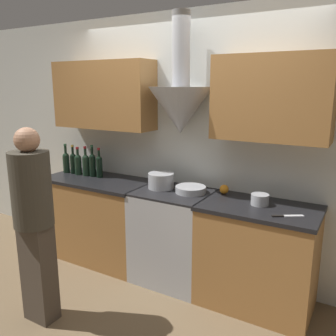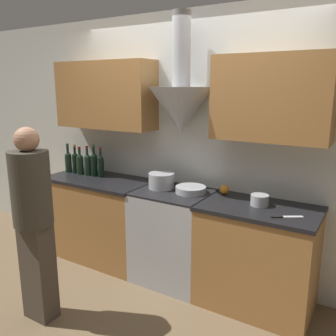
# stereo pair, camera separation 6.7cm
# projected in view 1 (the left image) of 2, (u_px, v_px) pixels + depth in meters

# --- Properties ---
(ground_plane) EXTENTS (12.00, 12.00, 0.00)m
(ground_plane) POSITION_uv_depth(u_px,v_px,m) (155.00, 294.00, 3.31)
(ground_plane) COLOR brown
(wall_back) EXTENTS (8.40, 0.60, 2.60)m
(wall_back) POSITION_uv_depth(u_px,v_px,m) (184.00, 131.00, 3.51)
(wall_back) COLOR silver
(wall_back) RESTS_ON ground_plane
(counter_left) EXTENTS (1.19, 0.62, 0.91)m
(counter_left) POSITION_uv_depth(u_px,v_px,m) (100.00, 218.00, 3.96)
(counter_left) COLOR #9E6B38
(counter_left) RESTS_ON ground_plane
(counter_right) EXTENTS (0.99, 0.62, 0.91)m
(counter_right) POSITION_uv_depth(u_px,v_px,m) (257.00, 256.00, 3.08)
(counter_right) COLOR #9E6B38
(counter_right) RESTS_ON ground_plane
(stove_range) EXTENTS (0.71, 0.60, 0.91)m
(stove_range) POSITION_uv_depth(u_px,v_px,m) (173.00, 235.00, 3.50)
(stove_range) COLOR #A8AAAF
(stove_range) RESTS_ON ground_plane
(wine_bottle_0) EXTENTS (0.08, 0.08, 0.33)m
(wine_bottle_0) POSITION_uv_depth(u_px,v_px,m) (66.00, 161.00, 4.11)
(wine_bottle_0) COLOR black
(wine_bottle_0) RESTS_ON counter_left
(wine_bottle_1) EXTENTS (0.07, 0.07, 0.33)m
(wine_bottle_1) POSITION_uv_depth(u_px,v_px,m) (73.00, 162.00, 4.06)
(wine_bottle_1) COLOR black
(wine_bottle_1) RESTS_ON counter_left
(wine_bottle_2) EXTENTS (0.08, 0.08, 0.32)m
(wine_bottle_2) POSITION_uv_depth(u_px,v_px,m) (78.00, 163.00, 4.01)
(wine_bottle_2) COLOR black
(wine_bottle_2) RESTS_ON counter_left
(wine_bottle_3) EXTENTS (0.08, 0.08, 0.33)m
(wine_bottle_3) POSITION_uv_depth(u_px,v_px,m) (86.00, 164.00, 3.96)
(wine_bottle_3) COLOR black
(wine_bottle_3) RESTS_ON counter_left
(wine_bottle_4) EXTENTS (0.07, 0.07, 0.35)m
(wine_bottle_4) POSITION_uv_depth(u_px,v_px,m) (92.00, 164.00, 3.92)
(wine_bottle_4) COLOR black
(wine_bottle_4) RESTS_ON counter_left
(wine_bottle_5) EXTENTS (0.07, 0.07, 0.33)m
(wine_bottle_5) POSITION_uv_depth(u_px,v_px,m) (99.00, 165.00, 3.88)
(wine_bottle_5) COLOR black
(wine_bottle_5) RESTS_ON counter_left
(stock_pot) EXTENTS (0.25, 0.25, 0.15)m
(stock_pot) POSITION_uv_depth(u_px,v_px,m) (161.00, 181.00, 3.48)
(stock_pot) COLOR #A8AAAF
(stock_pot) RESTS_ON stove_range
(mixing_bowl) EXTENTS (0.29, 0.29, 0.06)m
(mixing_bowl) POSITION_uv_depth(u_px,v_px,m) (191.00, 189.00, 3.35)
(mixing_bowl) COLOR #A8AAAF
(mixing_bowl) RESTS_ON stove_range
(orange_fruit) EXTENTS (0.09, 0.09, 0.09)m
(orange_fruit) POSITION_uv_depth(u_px,v_px,m) (224.00, 189.00, 3.31)
(orange_fruit) COLOR orange
(orange_fruit) RESTS_ON counter_right
(saucepan) EXTENTS (0.15, 0.15, 0.09)m
(saucepan) POSITION_uv_depth(u_px,v_px,m) (260.00, 200.00, 3.00)
(saucepan) COLOR #A8AAAF
(saucepan) RESTS_ON counter_right
(chefs_knife) EXTENTS (0.22, 0.16, 0.01)m
(chefs_knife) POSITION_uv_depth(u_px,v_px,m) (288.00, 216.00, 2.74)
(chefs_knife) COLOR silver
(chefs_knife) RESTS_ON counter_right
(person_foreground_left) EXTENTS (0.31, 0.31, 1.60)m
(person_foreground_left) POSITION_uv_depth(u_px,v_px,m) (34.00, 218.00, 2.79)
(person_foreground_left) COLOR #473D33
(person_foreground_left) RESTS_ON ground_plane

